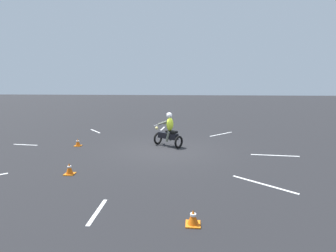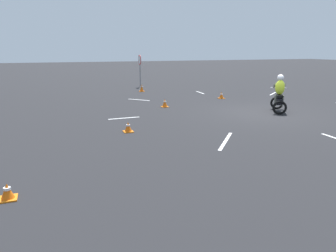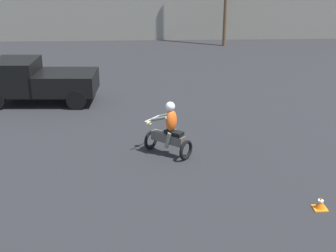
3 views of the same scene
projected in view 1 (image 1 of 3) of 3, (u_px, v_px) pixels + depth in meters
name	position (u px, v px, depth m)	size (l,w,h in m)	color
ground_plane	(166.00, 150.00, 12.08)	(120.00, 120.00, 0.00)	black
motorcycle_rider_foreground	(169.00, 132.00, 12.61)	(1.50, 1.28, 1.66)	black
traffic_cone_near_right	(69.00, 169.00, 8.75)	(0.32, 0.32, 0.40)	orange
traffic_cone_mid_center	(193.00, 218.00, 5.61)	(0.32, 0.32, 0.34)	orange
traffic_cone_far_center	(78.00, 143.00, 12.76)	(0.32, 0.32, 0.37)	orange
lane_stripe_e	(25.00, 145.00, 13.05)	(0.10, 1.32, 0.01)	silver
lane_stripe_n	(97.00, 212.00, 6.21)	(0.10, 1.29, 0.01)	silver
lane_stripe_nw	(263.00, 184.00, 7.91)	(0.10, 2.06, 0.01)	silver
lane_stripe_w	(275.00, 155.00, 11.11)	(0.10, 1.97, 0.01)	silver
lane_stripe_sw	(221.00, 134.00, 15.81)	(0.10, 2.09, 0.01)	silver
lane_stripe_s	(163.00, 129.00, 17.80)	(0.10, 1.39, 0.01)	silver
lane_stripe_se	(95.00, 131.00, 16.82)	(0.10, 1.63, 0.01)	silver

